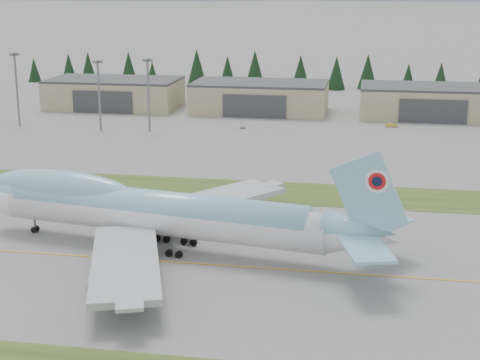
% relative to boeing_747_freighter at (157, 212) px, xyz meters
% --- Properties ---
extents(ground, '(7000.00, 7000.00, 0.00)m').
position_rel_boeing_747_freighter_xyz_m(ground, '(11.70, -6.14, -6.77)').
color(ground, slate).
rests_on(ground, ground).
extents(grass_strip_far, '(400.00, 18.00, 0.08)m').
position_rel_boeing_747_freighter_xyz_m(grass_strip_far, '(11.70, 38.86, -6.77)').
color(grass_strip_far, '#2F4A1A').
rests_on(grass_strip_far, ground).
extents(taxiway_line_main, '(400.00, 0.40, 0.02)m').
position_rel_boeing_747_freighter_xyz_m(taxiway_line_main, '(11.70, -6.14, -6.77)').
color(taxiway_line_main, gold).
rests_on(taxiway_line_main, ground).
extents(boeing_747_freighter, '(78.30, 66.35, 20.53)m').
position_rel_boeing_747_freighter_xyz_m(boeing_747_freighter, '(0.00, 0.00, 0.00)').
color(boeing_747_freighter, white).
rests_on(boeing_747_freighter, ground).
extents(hangar_left, '(48.00, 26.60, 10.80)m').
position_rel_boeing_747_freighter_xyz_m(hangar_left, '(-58.30, 143.76, -1.38)').
color(hangar_left, gray).
rests_on(hangar_left, ground).
extents(hangar_center, '(48.00, 26.60, 10.80)m').
position_rel_boeing_747_freighter_xyz_m(hangar_center, '(-3.30, 143.76, -1.38)').
color(hangar_center, gray).
rests_on(hangar_center, ground).
extents(hangar_right, '(48.00, 26.60, 10.80)m').
position_rel_boeing_747_freighter_xyz_m(hangar_right, '(56.70, 143.76, -1.38)').
color(hangar_right, gray).
rests_on(hangar_right, ground).
extents(floodlight_masts, '(202.34, 10.88, 24.93)m').
position_rel_boeing_747_freighter_xyz_m(floodlight_masts, '(-12.02, 104.60, 9.26)').
color(floodlight_masts, slate).
rests_on(floodlight_masts, ground).
extents(service_vehicle_a, '(2.43, 4.24, 1.36)m').
position_rel_boeing_747_freighter_xyz_m(service_vehicle_a, '(-4.18, 112.01, -6.77)').
color(service_vehicle_a, silver).
rests_on(service_vehicle_a, ground).
extents(service_vehicle_b, '(4.06, 1.59, 1.32)m').
position_rel_boeing_747_freighter_xyz_m(service_vehicle_b, '(43.23, 121.99, -6.77)').
color(service_vehicle_b, gold).
rests_on(service_vehicle_b, ground).
extents(service_vehicle_c, '(2.05, 4.24, 1.19)m').
position_rel_boeing_747_freighter_xyz_m(service_vehicle_c, '(56.40, 133.57, -6.77)').
color(service_vehicle_c, '#B7B7BC').
rests_on(service_vehicle_c, ground).
extents(conifer_belt, '(272.92, 16.31, 16.86)m').
position_rel_boeing_747_freighter_xyz_m(conifer_belt, '(10.31, 205.45, 0.53)').
color(conifer_belt, black).
rests_on(conifer_belt, ground).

